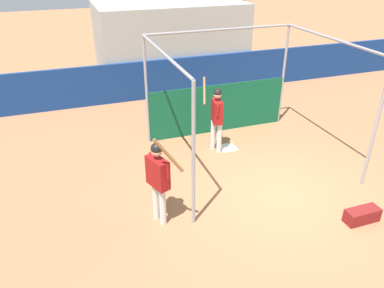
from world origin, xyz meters
TOP-DOWN VIEW (x-y plane):
  - ground_plane at (0.00, 0.00)m, footprint 60.00×60.00m
  - outfield_wall at (0.00, 6.67)m, footprint 24.00×0.12m
  - bleacher_section at (-0.00, 8.33)m, footprint 5.40×3.20m
  - batting_cage at (-0.02, 2.85)m, footprint 4.16×3.73m
  - home_plate at (-0.17, 2.35)m, footprint 0.44×0.44m
  - player_batter at (-0.53, 2.36)m, footprint 0.53×0.90m
  - player_waiting at (-2.67, 0.03)m, footprint 0.59×0.70m
  - equipment_bag at (1.07, -1.29)m, footprint 0.70×0.28m

SIDE VIEW (x-z plane):
  - ground_plane at x=0.00m, z-range 0.00..0.00m
  - home_plate at x=-0.17m, z-range 0.00..0.02m
  - equipment_bag at x=1.07m, z-range 0.00..0.28m
  - outfield_wall at x=0.00m, z-range 0.00..1.36m
  - player_batter at x=-0.53m, z-range 0.11..1.96m
  - player_waiting at x=-2.67m, z-range 0.05..2.05m
  - batting_cage at x=-0.02m, z-range -0.24..2.69m
  - bleacher_section at x=0.00m, z-range 0.00..3.03m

